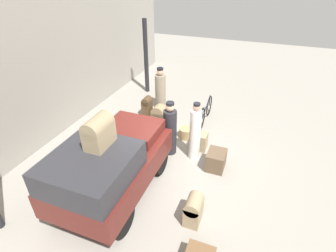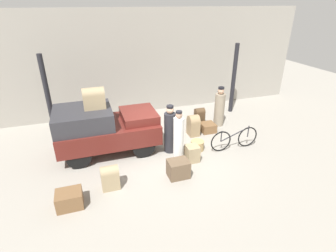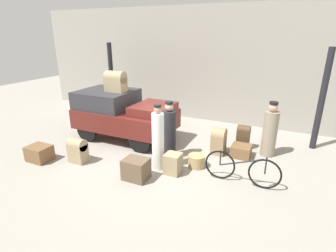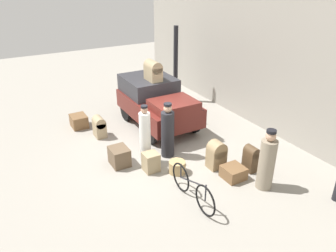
{
  "view_description": "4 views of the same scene",
  "coord_description": "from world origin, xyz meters",
  "px_view_note": "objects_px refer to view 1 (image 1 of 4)",
  "views": [
    {
      "loc": [
        -5.78,
        -2.09,
        4.91
      ],
      "look_at": [
        0.2,
        0.2,
        0.95
      ],
      "focal_mm": 28.0,
      "sensor_mm": 36.0,
      "label": 1
    },
    {
      "loc": [
        -2.27,
        -7.29,
        4.75
      ],
      "look_at": [
        0.2,
        0.2,
        0.95
      ],
      "focal_mm": 28.0,
      "sensor_mm": 36.0,
      "label": 2
    },
    {
      "loc": [
        3.22,
        -6.2,
        3.48
      ],
      "look_at": [
        0.2,
        0.2,
        0.95
      ],
      "focal_mm": 28.0,
      "sensor_mm": 36.0,
      "label": 3
    },
    {
      "loc": [
        7.72,
        -4.05,
        5.13
      ],
      "look_at": [
        0.2,
        0.2,
        0.95
      ],
      "focal_mm": 35.0,
      "sensor_mm": 36.0,
      "label": 4
    }
  ],
  "objects_px": {
    "suitcase_black_upright": "(194,209)",
    "bicycle": "(206,112)",
    "truck": "(110,165)",
    "wicker_basket": "(186,133)",
    "porter_lifting_near_truck": "(170,131)",
    "suitcase_tan_flat": "(147,106)",
    "trunk_umber_medium": "(216,160)",
    "suitcase_small_leather": "(200,141)",
    "trunk_barrel_dark": "(159,116)",
    "porter_carrying_trunk": "(195,133)",
    "conductor_in_dark_uniform": "(160,90)",
    "trunk_wicker_pale": "(164,113)",
    "trunk_on_truck_roof": "(99,131)"
  },
  "relations": [
    {
      "from": "suitcase_small_leather",
      "to": "wicker_basket",
      "type": "bearing_deg",
      "value": 52.83
    },
    {
      "from": "trunk_barrel_dark",
      "to": "suitcase_black_upright",
      "type": "bearing_deg",
      "value": -146.87
    },
    {
      "from": "trunk_umber_medium",
      "to": "trunk_on_truck_roof",
      "type": "distance_m",
      "value": 3.46
    },
    {
      "from": "truck",
      "to": "trunk_wicker_pale",
      "type": "distance_m",
      "value": 4.08
    },
    {
      "from": "conductor_in_dark_uniform",
      "to": "wicker_basket",
      "type": "bearing_deg",
      "value": -136.29
    },
    {
      "from": "trunk_barrel_dark",
      "to": "suitcase_tan_flat",
      "type": "bearing_deg",
      "value": 51.13
    },
    {
      "from": "suitcase_small_leather",
      "to": "trunk_barrel_dark",
      "type": "relative_size",
      "value": 0.66
    },
    {
      "from": "trunk_umber_medium",
      "to": "suitcase_black_upright",
      "type": "bearing_deg",
      "value": 177.59
    },
    {
      "from": "porter_lifting_near_truck",
      "to": "trunk_barrel_dark",
      "type": "bearing_deg",
      "value": 35.03
    },
    {
      "from": "suitcase_small_leather",
      "to": "trunk_on_truck_roof",
      "type": "height_order",
      "value": "trunk_on_truck_roof"
    },
    {
      "from": "suitcase_black_upright",
      "to": "trunk_barrel_dark",
      "type": "height_order",
      "value": "trunk_barrel_dark"
    },
    {
      "from": "truck",
      "to": "conductor_in_dark_uniform",
      "type": "height_order",
      "value": "conductor_in_dark_uniform"
    },
    {
      "from": "suitcase_small_leather",
      "to": "trunk_on_truck_roof",
      "type": "relative_size",
      "value": 0.79
    },
    {
      "from": "wicker_basket",
      "to": "conductor_in_dark_uniform",
      "type": "relative_size",
      "value": 0.28
    },
    {
      "from": "trunk_umber_medium",
      "to": "trunk_on_truck_roof",
      "type": "height_order",
      "value": "trunk_on_truck_roof"
    },
    {
      "from": "truck",
      "to": "suitcase_tan_flat",
      "type": "distance_m",
      "value": 4.07
    },
    {
      "from": "suitcase_black_upright",
      "to": "trunk_on_truck_roof",
      "type": "xyz_separation_m",
      "value": [
        -0.1,
        2.1,
        1.59
      ]
    },
    {
      "from": "truck",
      "to": "bicycle",
      "type": "distance_m",
      "value": 4.5
    },
    {
      "from": "truck",
      "to": "porter_carrying_trunk",
      "type": "xyz_separation_m",
      "value": [
        2.12,
        -1.47,
        -0.08
      ]
    },
    {
      "from": "suitcase_small_leather",
      "to": "suitcase_tan_flat",
      "type": "bearing_deg",
      "value": 60.86
    },
    {
      "from": "truck",
      "to": "trunk_barrel_dark",
      "type": "xyz_separation_m",
      "value": [
        3.34,
        0.15,
        -0.48
      ]
    },
    {
      "from": "porter_carrying_trunk",
      "to": "porter_lifting_near_truck",
      "type": "bearing_deg",
      "value": 92.16
    },
    {
      "from": "bicycle",
      "to": "suitcase_small_leather",
      "type": "distance_m",
      "value": 1.72
    },
    {
      "from": "wicker_basket",
      "to": "trunk_barrel_dark",
      "type": "xyz_separation_m",
      "value": [
        0.31,
        1.1,
        0.25
      ]
    },
    {
      "from": "suitcase_black_upright",
      "to": "trunk_on_truck_roof",
      "type": "relative_size",
      "value": 1.04
    },
    {
      "from": "suitcase_small_leather",
      "to": "porter_lifting_near_truck",
      "type": "bearing_deg",
      "value": 121.2
    },
    {
      "from": "truck",
      "to": "porter_carrying_trunk",
      "type": "height_order",
      "value": "porter_carrying_trunk"
    },
    {
      "from": "trunk_wicker_pale",
      "to": "truck",
      "type": "bearing_deg",
      "value": -176.72
    },
    {
      "from": "truck",
      "to": "suitcase_small_leather",
      "type": "relative_size",
      "value": 6.1
    },
    {
      "from": "truck",
      "to": "trunk_on_truck_roof",
      "type": "bearing_deg",
      "value": 180.0
    },
    {
      "from": "porter_lifting_near_truck",
      "to": "trunk_umber_medium",
      "type": "xyz_separation_m",
      "value": [
        -0.23,
        -1.46,
        -0.51
      ]
    },
    {
      "from": "suitcase_tan_flat",
      "to": "trunk_umber_medium",
      "type": "relative_size",
      "value": 1.24
    },
    {
      "from": "suitcase_black_upright",
      "to": "bicycle",
      "type": "bearing_deg",
      "value": 10.59
    },
    {
      "from": "truck",
      "to": "wicker_basket",
      "type": "bearing_deg",
      "value": -17.39
    },
    {
      "from": "porter_lifting_near_truck",
      "to": "porter_carrying_trunk",
      "type": "distance_m",
      "value": 0.75
    },
    {
      "from": "suitcase_black_upright",
      "to": "trunk_on_truck_roof",
      "type": "height_order",
      "value": "trunk_on_truck_roof"
    },
    {
      "from": "porter_lifting_near_truck",
      "to": "suitcase_tan_flat",
      "type": "bearing_deg",
      "value": 41.2
    },
    {
      "from": "suitcase_tan_flat",
      "to": "trunk_on_truck_roof",
      "type": "height_order",
      "value": "trunk_on_truck_roof"
    },
    {
      "from": "truck",
      "to": "bicycle",
      "type": "xyz_separation_m",
      "value": [
        4.28,
        -1.28,
        -0.52
      ]
    },
    {
      "from": "porter_carrying_trunk",
      "to": "truck",
      "type": "bearing_deg",
      "value": 145.29
    },
    {
      "from": "truck",
      "to": "suitcase_black_upright",
      "type": "relative_size",
      "value": 4.64
    },
    {
      "from": "suitcase_tan_flat",
      "to": "trunk_umber_medium",
      "type": "height_order",
      "value": "suitcase_tan_flat"
    },
    {
      "from": "porter_lifting_near_truck",
      "to": "suitcase_black_upright",
      "type": "bearing_deg",
      "value": -147.99
    },
    {
      "from": "suitcase_tan_flat",
      "to": "truck",
      "type": "bearing_deg",
      "value": -167.28
    },
    {
      "from": "wicker_basket",
      "to": "porter_lifting_near_truck",
      "type": "height_order",
      "value": "porter_lifting_near_truck"
    },
    {
      "from": "trunk_barrel_dark",
      "to": "trunk_on_truck_roof",
      "type": "bearing_deg",
      "value": -177.59
    },
    {
      "from": "wicker_basket",
      "to": "porter_lifting_near_truck",
      "type": "relative_size",
      "value": 0.27
    },
    {
      "from": "truck",
      "to": "suitcase_black_upright",
      "type": "bearing_deg",
      "value": -92.89
    },
    {
      "from": "bicycle",
      "to": "trunk_umber_medium",
      "type": "height_order",
      "value": "bicycle"
    },
    {
      "from": "suitcase_tan_flat",
      "to": "trunk_wicker_pale",
      "type": "distance_m",
      "value": 0.7
    }
  ]
}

